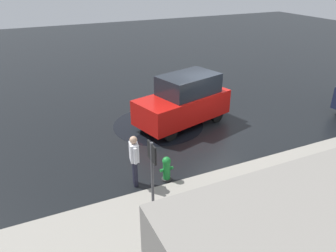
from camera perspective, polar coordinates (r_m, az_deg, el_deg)
ground_plane at (r=13.42m, az=9.11°, el=-0.33°), size 60.00×60.00×0.00m
kerb_strip at (r=10.70m, az=21.64°, el=-9.22°), size 24.00×3.20×0.04m
moving_hatchback at (r=13.21m, az=2.83°, el=4.41°), size 4.21×2.67×2.06m
fire_hydrant at (r=9.91m, az=-0.25°, el=-7.46°), size 0.42×0.31×0.80m
pedestrian at (r=9.46m, az=-5.90°, el=-5.39°), size 0.30×0.56×1.62m
sign_post at (r=7.58m, az=-2.74°, el=-8.37°), size 0.07×0.44×2.40m
puddle_patch at (r=13.53m, az=-1.72°, el=0.26°), size 3.71×3.71×0.01m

